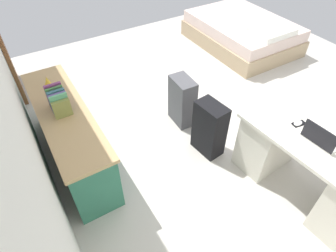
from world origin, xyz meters
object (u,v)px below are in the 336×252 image
Objects in this scene: credenza at (70,135)px; suitcase_black at (209,129)px; cell_phone_by_mouse at (299,124)px; computer_mouse at (298,123)px; bed at (242,33)px; figurine_small at (47,81)px; laptop at (321,138)px; suitcase_spare_grey at (182,101)px; desk at (308,167)px.

credenza is 2.65× the size of suitcase_black.
computer_mouse is at bearing 86.93° from cell_phone_by_mouse.
credenza is 13.24× the size of cell_phone_by_mouse.
suitcase_black reaches higher than bed.
laptop is at bearing -139.36° from figurine_small.
figurine_small is at bearing 42.62° from suitcase_black.
computer_mouse is (-1.30, -0.46, 0.42)m from suitcase_spare_grey.
computer_mouse is at bearing -4.92° from laptop.
figurine_small is (0.61, 1.42, 0.45)m from suitcase_spare_grey.
cell_phone_by_mouse reaches higher than bed.
laptop reaches higher than suitcase_black.
computer_mouse is at bearing -157.91° from suitcase_spare_grey.
suitcase_spare_grey is 6.50× the size of computer_mouse.
figurine_small is (-0.60, 3.53, 0.53)m from bed.
desk is at bearing -139.31° from figurine_small.
cell_phone_by_mouse is (-1.39, -1.90, 0.37)m from credenza.
computer_mouse is (0.26, -0.02, -0.03)m from laptop.
bed is 14.00× the size of cell_phone_by_mouse.
cell_phone_by_mouse is at bearing -135.19° from figurine_small.
cell_phone_by_mouse is (0.27, -0.02, 0.35)m from desk.
suitcase_black is at bearing 130.40° from bed.
bed is at bearing -57.68° from suitcase_spare_grey.
laptop is (-1.56, -0.44, 0.45)m from suitcase_spare_grey.
suitcase_spare_grey is (-0.09, -1.42, -0.04)m from credenza.
laptop is (-2.77, 1.67, 0.54)m from bed.
bed is 2.44m from suitcase_spare_grey.
suitcase_black is 1.90m from figurine_small.
suitcase_black is (0.97, 0.48, -0.04)m from desk.
bed is 17.30× the size of figurine_small.
laptop is 2.95× the size of figurine_small.
cell_phone_by_mouse is at bearing -157.45° from suitcase_spare_grey.
computer_mouse is (-0.70, -0.49, 0.40)m from suitcase_black.
computer_mouse is (-1.39, -1.89, 0.38)m from credenza.
computer_mouse is (-2.51, 1.65, 0.50)m from bed.
desk is 10.91× the size of cell_phone_by_mouse.
laptop is 0.27m from cell_phone_by_mouse.
desk is at bearing -130.70° from laptop.
suitcase_spare_grey is 2.00× the size of laptop.
suitcase_black is at bearing 25.86° from laptop.
cell_phone_by_mouse is (-2.51, 1.63, 0.49)m from bed.
figurine_small reaches higher than cell_phone_by_mouse.
cell_phone_by_mouse is (-0.00, -0.01, -0.01)m from computer_mouse.
laptop reaches higher than cell_phone_by_mouse.
suitcase_spare_grey is at bearing -8.64° from suitcase_black.
cell_phone_by_mouse is at bearing -150.88° from suitcase_black.
laptop reaches higher than credenza.
cell_phone_by_mouse is at bearing 146.99° from bed.
computer_mouse is 0.91× the size of figurine_small.
suitcase_spare_grey is at bearing 15.80° from laptop.
desk reaches higher than suitcase_black.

